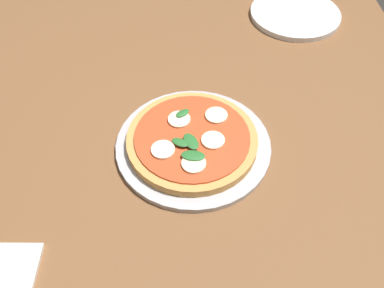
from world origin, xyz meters
TOP-DOWN VIEW (x-y plane):
  - dining_table at (0.00, 0.00)m, footprint 1.56×1.13m
  - serving_tray at (0.00, 0.03)m, footprint 0.30×0.30m
  - pizza at (0.00, 0.02)m, footprint 0.25×0.25m
  - plate_white at (-0.45, 0.32)m, footprint 0.24×0.24m
  - napkin at (0.26, -0.28)m, footprint 0.13×0.10m

SIDE VIEW (x-z plane):
  - dining_table at x=0.00m, z-range 0.30..1.07m
  - napkin at x=0.26m, z-range 0.77..0.78m
  - serving_tray at x=0.00m, z-range 0.77..0.78m
  - plate_white at x=-0.45m, z-range 0.77..0.79m
  - pizza at x=0.00m, z-range 0.78..0.81m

